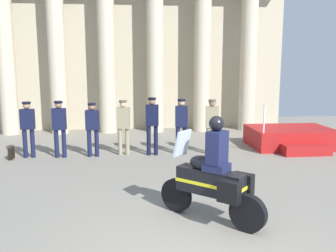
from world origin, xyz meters
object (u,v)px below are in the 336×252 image
(officer_in_row_1, at_px, (59,124))
(officer_in_row_5, at_px, (181,122))
(officer_in_row_2, at_px, (92,125))
(briefcase_on_ground, at_px, (11,153))
(reviewing_stand, at_px, (291,138))
(officer_in_row_0, at_px, (28,125))
(officer_in_row_4, at_px, (152,121))
(officer_in_row_6, at_px, (212,122))
(motorcycle_with_rider, at_px, (214,179))
(officer_in_row_3, at_px, (123,123))

(officer_in_row_1, height_order, officer_in_row_5, officer_in_row_5)
(officer_in_row_2, xyz_separation_m, briefcase_on_ground, (-2.38, -0.08, -0.78))
(reviewing_stand, relative_size, officer_in_row_0, 1.60)
(officer_in_row_1, bearing_deg, officer_in_row_2, -171.04)
(officer_in_row_4, bearing_deg, officer_in_row_5, -169.67)
(officer_in_row_5, bearing_deg, officer_in_row_6, -176.35)
(officer_in_row_1, distance_m, motorcycle_with_rider, 6.10)
(officer_in_row_3, bearing_deg, officer_in_row_2, 16.17)
(officer_in_row_2, relative_size, officer_in_row_5, 0.95)
(officer_in_row_0, xyz_separation_m, officer_in_row_6, (5.54, -0.09, 0.01))
(officer_in_row_5, relative_size, briefcase_on_ground, 4.77)
(officer_in_row_1, distance_m, officer_in_row_4, 2.76)
(officer_in_row_4, relative_size, officer_in_row_5, 1.03)
(officer_in_row_6, xyz_separation_m, briefcase_on_ground, (-6.02, -0.06, -0.82))
(officer_in_row_1, bearing_deg, briefcase_on_ground, 10.63)
(officer_in_row_0, height_order, motorcycle_with_rider, motorcycle_with_rider)
(officer_in_row_2, distance_m, officer_in_row_5, 2.70)
(briefcase_on_ground, bearing_deg, officer_in_row_1, 2.62)
(officer_in_row_1, xyz_separation_m, officer_in_row_4, (2.76, 0.03, 0.05))
(briefcase_on_ground, bearing_deg, officer_in_row_3, 3.69)
(officer_in_row_5, bearing_deg, officer_in_row_3, 5.30)
(officer_in_row_0, height_order, officer_in_row_4, officer_in_row_4)
(officer_in_row_2, distance_m, officer_in_row_3, 0.93)
(officer_in_row_4, bearing_deg, reviewing_stand, -164.27)
(officer_in_row_2, height_order, briefcase_on_ground, officer_in_row_2)
(officer_in_row_2, bearing_deg, officer_in_row_0, 5.92)
(officer_in_row_2, xyz_separation_m, officer_in_row_6, (3.64, -0.02, 0.04))
(reviewing_stand, xyz_separation_m, officer_in_row_3, (-5.61, -0.52, 0.68))
(reviewing_stand, bearing_deg, briefcase_on_ground, -175.30)
(reviewing_stand, height_order, officer_in_row_5, officer_in_row_5)
(officer_in_row_6, distance_m, briefcase_on_ground, 6.07)
(officer_in_row_1, distance_m, briefcase_on_ground, 1.64)
(officer_in_row_2, xyz_separation_m, officer_in_row_4, (1.80, 0.01, 0.09))
(officer_in_row_5, relative_size, motorcycle_with_rider, 0.90)
(officer_in_row_3, bearing_deg, officer_in_row_0, 9.29)
(officer_in_row_6, bearing_deg, reviewing_stand, -158.79)
(officer_in_row_1, relative_size, officer_in_row_6, 1.00)
(reviewing_stand, height_order, officer_in_row_1, officer_in_row_1)
(reviewing_stand, bearing_deg, officer_in_row_0, -176.05)
(officer_in_row_6, bearing_deg, officer_in_row_0, 7.04)
(officer_in_row_1, bearing_deg, officer_in_row_6, -172.09)
(officer_in_row_1, bearing_deg, officer_in_row_0, 2.79)
(officer_in_row_2, distance_m, officer_in_row_4, 1.80)
(reviewing_stand, distance_m, briefcase_on_ground, 8.93)
(officer_in_row_2, bearing_deg, officer_in_row_5, -170.98)
(officer_in_row_0, distance_m, officer_in_row_1, 0.94)
(officer_in_row_4, distance_m, officer_in_row_6, 1.85)
(officer_in_row_3, xyz_separation_m, officer_in_row_5, (1.78, -0.08, 0.02))
(officer_in_row_1, xyz_separation_m, motorcycle_with_rider, (3.54, -4.96, -0.21))
(officer_in_row_1, relative_size, motorcycle_with_rider, 0.90)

